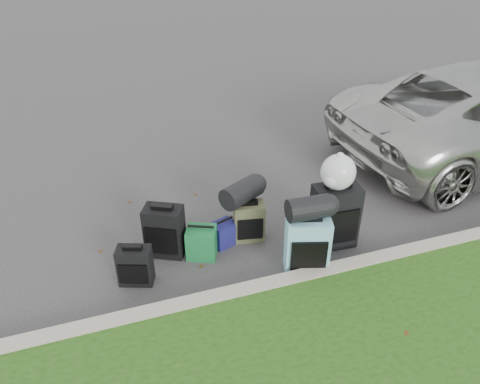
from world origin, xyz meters
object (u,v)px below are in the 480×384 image
object	(u,v)px
suitcase_olive	(249,221)
tote_navy	(224,234)
tote_green	(202,243)
suitcase_small_black	(135,266)
suitcase_teal	(307,245)
suitcase_large_black_right	(334,216)
suitcase_large_black_left	(165,231)

from	to	relation	value
suitcase_olive	tote_navy	distance (m)	0.34
suitcase_olive	tote_green	distance (m)	0.65
suitcase_small_black	suitcase_olive	distance (m)	1.47
suitcase_teal	tote_green	world-z (taller)	suitcase_teal
suitcase_large_black_right	tote_navy	xyz separation A→B (m)	(-1.26, 0.41, -0.25)
suitcase_small_black	suitcase_large_black_left	distance (m)	0.57
suitcase_olive	suitcase_large_black_right	size ratio (longest dim) A/B	0.63
suitcase_large_black_left	suitcase_teal	xyz separation A→B (m)	(1.45, -0.78, 0.02)
suitcase_olive	tote_navy	size ratio (longest dim) A/B	1.67
tote_navy	suitcase_small_black	bearing A→B (deg)	177.25
suitcase_large_black_right	tote_navy	bearing A→B (deg)	165.53
suitcase_large_black_right	suitcase_large_black_left	bearing A→B (deg)	170.26
suitcase_olive	suitcase_large_black_left	bearing A→B (deg)	-171.35
suitcase_large_black_left	suitcase_olive	bearing A→B (deg)	24.47
suitcase_large_black_left	tote_green	bearing A→B (deg)	1.51
suitcase_small_black	tote_green	xyz separation A→B (m)	(0.79, 0.21, -0.04)
suitcase_small_black	suitcase_large_black_right	bearing A→B (deg)	18.15
suitcase_olive	tote_green	xyz separation A→B (m)	(-0.64, -0.14, -0.06)
suitcase_olive	suitcase_large_black_right	world-z (taller)	suitcase_large_black_right
suitcase_small_black	suitcase_olive	world-z (taller)	suitcase_olive
suitcase_large_black_left	suitcase_olive	size ratio (longest dim) A/B	1.25
suitcase_teal	tote_green	xyz separation A→B (m)	(-1.06, 0.60, -0.15)
suitcase_small_black	tote_green	world-z (taller)	suitcase_small_black
suitcase_olive	tote_navy	bearing A→B (deg)	-167.33
suitcase_olive	suitcase_small_black	bearing A→B (deg)	-155.27
suitcase_teal	suitcase_large_black_left	bearing A→B (deg)	168.87
suitcase_large_black_right	tote_navy	world-z (taller)	suitcase_large_black_right
suitcase_large_black_right	tote_navy	size ratio (longest dim) A/B	2.64
tote_navy	suitcase_olive	bearing A→B (deg)	-18.20
suitcase_small_black	suitcase_large_black_left	size ratio (longest dim) A/B	0.72
suitcase_small_black	suitcase_large_black_right	size ratio (longest dim) A/B	0.57
tote_green	tote_navy	world-z (taller)	tote_green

